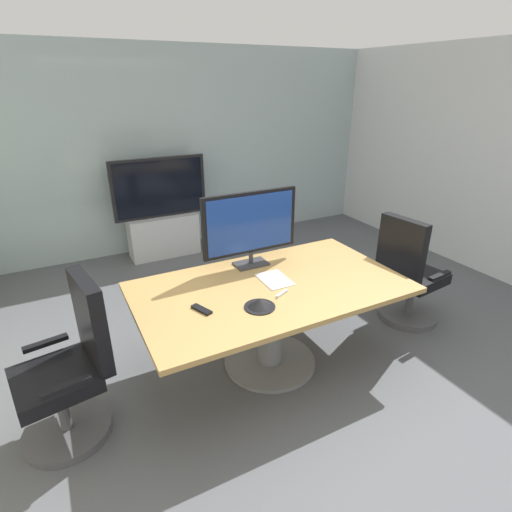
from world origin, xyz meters
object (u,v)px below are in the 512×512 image
conference_table (271,305)px  remote_control (202,309)px  office_chair_right (408,279)px  tv_monitor (250,225)px  wall_display_unit (163,224)px  office_chair_left (72,374)px  conference_phone (260,303)px

conference_table → remote_control: (-0.61, -0.10, 0.19)m
remote_control → office_chair_right: bearing=-19.9°
tv_monitor → wall_display_unit: 2.35m
office_chair_left → conference_phone: office_chair_left is taller
conference_table → remote_control: size_ratio=12.18×
office_chair_right → conference_phone: (-1.70, -0.21, 0.31)m
office_chair_right → conference_phone: bearing=90.4°
conference_phone → remote_control: 0.40m
conference_phone → wall_display_unit: bearing=88.1°
conference_table → tv_monitor: size_ratio=2.46×
wall_display_unit → remote_control: bearing=-99.7°
wall_display_unit → conference_phone: (-0.10, -2.92, 0.32)m
office_chair_left → tv_monitor: (1.51, 0.43, 0.64)m
conference_table → office_chair_right: bearing=-1.6°
tv_monitor → wall_display_unit: (-0.17, 2.25, -0.65)m
conference_table → remote_control: 0.64m
wall_display_unit → conference_table: bearing=-87.1°
conference_table → office_chair_right: (1.47, -0.04, -0.10)m
office_chair_left → office_chair_right: same height
conference_phone → conference_table: bearing=46.9°
office_chair_right → tv_monitor: (-1.44, 0.46, 0.64)m
conference_table → remote_control: bearing=-170.5°
office_chair_left → wall_display_unit: 2.99m
tv_monitor → conference_phone: size_ratio=3.82×
tv_monitor → wall_display_unit: bearing=94.3°
office_chair_left → wall_display_unit: size_ratio=0.83×
office_chair_left → conference_phone: (1.24, -0.24, 0.31)m
wall_display_unit → conference_phone: wall_display_unit is taller
tv_monitor → conference_phone: (-0.27, -0.67, -0.33)m
office_chair_left → wall_display_unit: (1.34, 2.68, -0.01)m
office_chair_right → wall_display_unit: bearing=24.2°
wall_display_unit → conference_phone: bearing=-91.9°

